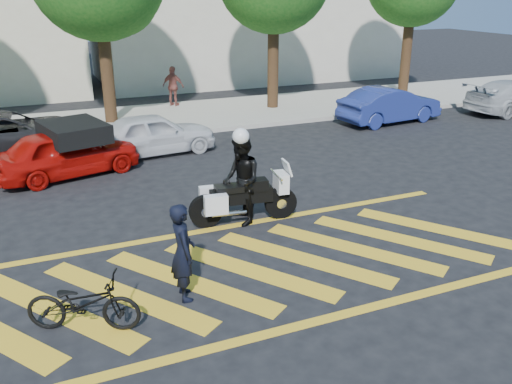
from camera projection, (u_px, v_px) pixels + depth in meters
name	position (u px, v px, depth m)	size (l,w,h in m)	color
ground	(222.00, 275.00, 9.60)	(90.00, 90.00, 0.00)	black
sidewalk	(112.00, 123.00, 19.89)	(60.00, 5.00, 0.15)	#9E998E
crosswalk	(220.00, 275.00, 9.59)	(12.33, 4.00, 0.01)	gold
officer_bike	(183.00, 252.00, 8.65)	(0.60, 0.39, 1.65)	black
bicycle	(83.00, 303.00, 7.95)	(0.59, 1.69, 0.89)	black
police_motorcycle	(242.00, 198.00, 11.55)	(2.38, 0.82, 1.05)	black
officer_moto	(241.00, 180.00, 11.40)	(0.94, 0.73, 1.93)	black
red_convertible	(67.00, 153.00, 14.41)	(1.53, 3.80, 1.29)	#AE0D08
parked_mid_left	(7.00, 135.00, 16.00)	(2.26, 4.90, 1.36)	black
parked_mid_right	(154.00, 134.00, 16.30)	(1.49, 3.70, 1.26)	silver
parked_right	(390.00, 105.00, 20.09)	(1.39, 4.00, 1.32)	navy
pedestrian_right	(173.00, 86.00, 22.16)	(0.94, 0.39, 1.60)	brown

